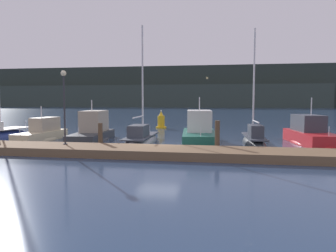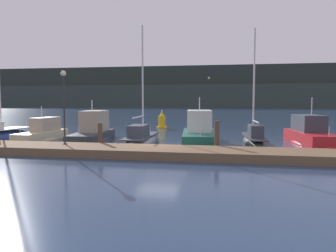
{
  "view_description": "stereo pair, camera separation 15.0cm",
  "coord_description": "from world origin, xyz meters",
  "px_view_note": "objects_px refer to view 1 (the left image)",
  "views": [
    {
      "loc": [
        4.0,
        -19.18,
        3.04
      ],
      "look_at": [
        0.0,
        3.42,
        1.2
      ],
      "focal_mm": 35.0,
      "sensor_mm": 36.0,
      "label": 1
    },
    {
      "loc": [
        4.14,
        -19.15,
        3.04
      ],
      "look_at": [
        0.0,
        3.42,
        1.2
      ],
      "focal_mm": 35.0,
      "sensor_mm": 36.0,
      "label": 2
    }
  ],
  "objects_px": {
    "motorboat_berth_6": "(199,137)",
    "sailboat_berth_7": "(254,142)",
    "sailboat_berth_5": "(141,141)",
    "motorboat_berth_8": "(310,138)",
    "motorboat_berth_4": "(92,135)",
    "motorboat_berth_3": "(42,137)",
    "dock_lamppost": "(64,96)",
    "channel_buoy": "(161,121)"
  },
  "relations": [
    {
      "from": "motorboat_berth_3",
      "to": "sailboat_berth_5",
      "type": "height_order",
      "value": "sailboat_berth_5"
    },
    {
      "from": "motorboat_berth_4",
      "to": "channel_buoy",
      "type": "xyz_separation_m",
      "value": [
        2.99,
        11.4,
        0.3
      ]
    },
    {
      "from": "sailboat_berth_7",
      "to": "motorboat_berth_8",
      "type": "distance_m",
      "value": 4.07
    },
    {
      "from": "motorboat_berth_3",
      "to": "sailboat_berth_5",
      "type": "relative_size",
      "value": 0.64
    },
    {
      "from": "channel_buoy",
      "to": "motorboat_berth_4",
      "type": "bearing_deg",
      "value": -104.7
    },
    {
      "from": "dock_lamppost",
      "to": "motorboat_berth_3",
      "type": "bearing_deg",
      "value": 132.67
    },
    {
      "from": "motorboat_berth_3",
      "to": "motorboat_berth_6",
      "type": "distance_m",
      "value": 11.75
    },
    {
      "from": "sailboat_berth_5",
      "to": "dock_lamppost",
      "type": "distance_m",
      "value": 6.64
    },
    {
      "from": "motorboat_berth_6",
      "to": "motorboat_berth_8",
      "type": "height_order",
      "value": "motorboat_berth_6"
    },
    {
      "from": "motorboat_berth_6",
      "to": "sailboat_berth_7",
      "type": "height_order",
      "value": "sailboat_berth_7"
    },
    {
      "from": "motorboat_berth_6",
      "to": "channel_buoy",
      "type": "relative_size",
      "value": 3.78
    },
    {
      "from": "motorboat_berth_4",
      "to": "channel_buoy",
      "type": "distance_m",
      "value": 11.79
    },
    {
      "from": "sailboat_berth_7",
      "to": "dock_lamppost",
      "type": "bearing_deg",
      "value": -155.43
    },
    {
      "from": "sailboat_berth_7",
      "to": "channel_buoy",
      "type": "distance_m",
      "value": 14.67
    },
    {
      "from": "motorboat_berth_4",
      "to": "sailboat_berth_5",
      "type": "xyz_separation_m",
      "value": [
        3.92,
        -0.6,
        -0.28
      ]
    },
    {
      "from": "dock_lamppost",
      "to": "motorboat_berth_4",
      "type": "bearing_deg",
      "value": 96.67
    },
    {
      "from": "dock_lamppost",
      "to": "channel_buoy",
      "type": "bearing_deg",
      "value": 82.04
    },
    {
      "from": "dock_lamppost",
      "to": "motorboat_berth_8",
      "type": "bearing_deg",
      "value": 22.64
    },
    {
      "from": "motorboat_berth_6",
      "to": "motorboat_berth_4",
      "type": "bearing_deg",
      "value": 179.48
    },
    {
      "from": "motorboat_berth_3",
      "to": "sailboat_berth_5",
      "type": "distance_m",
      "value": 7.64
    },
    {
      "from": "motorboat_berth_6",
      "to": "dock_lamppost",
      "type": "xyz_separation_m",
      "value": [
        -7.38,
        -5.37,
        2.89
      ]
    },
    {
      "from": "motorboat_berth_8",
      "to": "motorboat_berth_4",
      "type": "bearing_deg",
      "value": -177.02
    },
    {
      "from": "motorboat_berth_8",
      "to": "dock_lamppost",
      "type": "relative_size",
      "value": 1.59
    },
    {
      "from": "motorboat_berth_3",
      "to": "dock_lamppost",
      "type": "bearing_deg",
      "value": -47.33
    },
    {
      "from": "motorboat_berth_4",
      "to": "dock_lamppost",
      "type": "height_order",
      "value": "dock_lamppost"
    },
    {
      "from": "dock_lamppost",
      "to": "sailboat_berth_7",
      "type": "bearing_deg",
      "value": 24.57
    },
    {
      "from": "sailboat_berth_5",
      "to": "motorboat_berth_3",
      "type": "bearing_deg",
      "value": -179.09
    },
    {
      "from": "motorboat_berth_3",
      "to": "sailboat_berth_7",
      "type": "bearing_deg",
      "value": 1.3
    },
    {
      "from": "motorboat_berth_3",
      "to": "sailboat_berth_7",
      "type": "relative_size",
      "value": 0.67
    },
    {
      "from": "sailboat_berth_5",
      "to": "channel_buoy",
      "type": "height_order",
      "value": "sailboat_berth_5"
    },
    {
      "from": "motorboat_berth_4",
      "to": "sailboat_berth_5",
      "type": "relative_size",
      "value": 0.75
    },
    {
      "from": "motorboat_berth_3",
      "to": "motorboat_berth_6",
      "type": "bearing_deg",
      "value": 3.14
    },
    {
      "from": "sailboat_berth_5",
      "to": "motorboat_berth_6",
      "type": "height_order",
      "value": "sailboat_berth_5"
    },
    {
      "from": "motorboat_berth_6",
      "to": "sailboat_berth_7",
      "type": "bearing_deg",
      "value": -4.5
    },
    {
      "from": "motorboat_berth_8",
      "to": "dock_lamppost",
      "type": "height_order",
      "value": "dock_lamppost"
    },
    {
      "from": "motorboat_berth_3",
      "to": "dock_lamppost",
      "type": "distance_m",
      "value": 7.1
    },
    {
      "from": "motorboat_berth_6",
      "to": "motorboat_berth_8",
      "type": "relative_size",
      "value": 1.09
    },
    {
      "from": "dock_lamppost",
      "to": "sailboat_berth_5",
      "type": "bearing_deg",
      "value": 55.89
    },
    {
      "from": "motorboat_berth_4",
      "to": "channel_buoy",
      "type": "bearing_deg",
      "value": 75.3
    },
    {
      "from": "sailboat_berth_5",
      "to": "motorboat_berth_8",
      "type": "bearing_deg",
      "value": 6.86
    },
    {
      "from": "motorboat_berth_3",
      "to": "sailboat_berth_7",
      "type": "xyz_separation_m",
      "value": [
        15.45,
        0.35,
        -0.1
      ]
    },
    {
      "from": "motorboat_berth_8",
      "to": "channel_buoy",
      "type": "bearing_deg",
      "value": 140.02
    }
  ]
}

